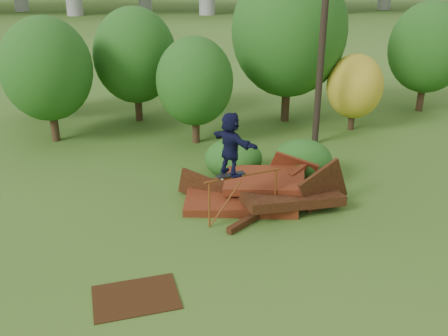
{
  "coord_description": "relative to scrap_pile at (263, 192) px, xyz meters",
  "views": [
    {
      "loc": [
        -1.55,
        -11.88,
        7.53
      ],
      "look_at": [
        -0.8,
        2.0,
        1.6
      ],
      "focal_mm": 40.0,
      "sensor_mm": 36.0,
      "label": 1
    }
  ],
  "objects": [
    {
      "name": "tree_2",
      "position": [
        -2.19,
        5.95,
        2.31
      ],
      "size": [
        3.24,
        3.24,
        4.56
      ],
      "color": "black",
      "rests_on": "ground"
    },
    {
      "name": "tree_3",
      "position": [
        2.21,
        8.85,
        3.96
      ],
      "size": [
        5.35,
        5.35,
        7.42
      ],
      "color": "black",
      "rests_on": "ground"
    },
    {
      "name": "skater",
      "position": [
        -1.17,
        -1.26,
        2.18
      ],
      "size": [
        1.54,
        1.71,
        1.89
      ],
      "primitive_type": "imported",
      "rotation": [
        0.0,
        0.0,
        2.25
      ],
      "color": "black",
      "rests_on": "skateboard"
    },
    {
      "name": "tree_5",
      "position": [
        9.56,
        10.16,
        2.9
      ],
      "size": [
        3.96,
        3.96,
        5.56
      ],
      "color": "black",
      "rests_on": "ground"
    },
    {
      "name": "shrub_left",
      "position": [
        -0.83,
        2.14,
        0.35
      ],
      "size": [
        2.11,
        1.95,
        1.46
      ],
      "primitive_type": "ellipsoid",
      "color": "#154412",
      "rests_on": "ground"
    },
    {
      "name": "utility_pole",
      "position": [
        2.97,
        5.54,
        4.76
      ],
      "size": [
        1.4,
        0.28,
        10.14
      ],
      "color": "black",
      "rests_on": "ground"
    },
    {
      "name": "tree_0",
      "position": [
        -8.37,
        6.5,
        2.79
      ],
      "size": [
        3.8,
        3.8,
        5.35
      ],
      "color": "black",
      "rests_on": "ground"
    },
    {
      "name": "tree_4",
      "position": [
        5.08,
        7.33,
        1.67
      ],
      "size": [
        2.55,
        2.55,
        3.52
      ],
      "color": "black",
      "rests_on": "ground"
    },
    {
      "name": "tree_6",
      "position": [
        -9.97,
        10.03,
        2.31
      ],
      "size": [
        3.27,
        3.27,
        4.57
      ],
      "color": "black",
      "rests_on": "ground"
    },
    {
      "name": "ground",
      "position": [
        -0.53,
        -2.75,
        -0.38
      ],
      "size": [
        240.0,
        240.0,
        0.0
      ],
      "primitive_type": "plane",
      "color": "#2D5116",
      "rests_on": "ground"
    },
    {
      "name": "tree_1",
      "position": [
        -5.0,
        9.27,
        2.81
      ],
      "size": [
        3.92,
        3.92,
        5.45
      ],
      "color": "black",
      "rests_on": "ground"
    },
    {
      "name": "flat_plate",
      "position": [
        -3.66,
        -4.79,
        -0.36
      ],
      "size": [
        2.29,
        1.86,
        0.03
      ],
      "primitive_type": "cube",
      "rotation": [
        0.0,
        0.0,
        0.23
      ],
      "color": "black",
      "rests_on": "ground"
    },
    {
      "name": "skateboard",
      "position": [
        -1.17,
        -1.26,
        1.22
      ],
      "size": [
        0.92,
        0.55,
        0.09
      ],
      "rotation": [
        0.0,
        0.0,
        0.38
      ],
      "color": "black",
      "rests_on": "grind_rail"
    },
    {
      "name": "grind_rail",
      "position": [
        -0.76,
        -1.1,
        0.73
      ],
      "size": [
        2.39,
        0.99,
        1.52
      ],
      "color": "brown",
      "rests_on": "ground"
    },
    {
      "name": "scrap_pile",
      "position": [
        0.0,
        0.0,
        0.0
      ],
      "size": [
        5.63,
        3.47,
        2.0
      ],
      "color": "#4C180D",
      "rests_on": "ground"
    },
    {
      "name": "shrub_right",
      "position": [
        1.62,
        1.71,
        0.38
      ],
      "size": [
        2.15,
        1.97,
        1.53
      ],
      "primitive_type": "ellipsoid",
      "color": "#154412",
      "rests_on": "ground"
    }
  ]
}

